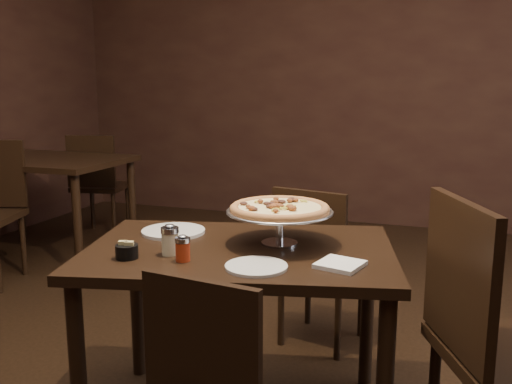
% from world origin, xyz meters
% --- Properties ---
extents(room, '(6.04, 7.04, 2.84)m').
position_xyz_m(room, '(0.06, 0.03, 1.40)').
color(room, black).
rests_on(room, ground).
extents(dining_table, '(1.32, 1.03, 0.73)m').
position_xyz_m(dining_table, '(0.04, 0.01, 0.63)').
color(dining_table, black).
rests_on(dining_table, ground).
extents(background_table, '(1.25, 0.83, 0.78)m').
position_xyz_m(background_table, '(-2.20, 1.59, 0.68)').
color(background_table, black).
rests_on(background_table, ground).
extents(pizza_stand, '(0.42, 0.42, 0.17)m').
position_xyz_m(pizza_stand, '(0.17, 0.11, 0.87)').
color(pizza_stand, '#B4B3BB').
rests_on(pizza_stand, dining_table).
extents(parmesan_shaker, '(0.07, 0.07, 0.12)m').
position_xyz_m(parmesan_shaker, '(-0.17, -0.16, 0.78)').
color(parmesan_shaker, beige).
rests_on(parmesan_shaker, dining_table).
extents(pepper_flake_shaker, '(0.05, 0.05, 0.10)m').
position_xyz_m(pepper_flake_shaker, '(-0.09, -0.21, 0.77)').
color(pepper_flake_shaker, '#9C290E').
rests_on(pepper_flake_shaker, dining_table).
extents(packet_caddy, '(0.08, 0.08, 0.06)m').
position_xyz_m(packet_caddy, '(-0.30, -0.25, 0.76)').
color(packet_caddy, black).
rests_on(packet_caddy, dining_table).
extents(napkin_stack, '(0.17, 0.17, 0.02)m').
position_xyz_m(napkin_stack, '(0.45, -0.09, 0.74)').
color(napkin_stack, white).
rests_on(napkin_stack, dining_table).
extents(plate_left, '(0.27, 0.27, 0.01)m').
position_xyz_m(plate_left, '(-0.30, 0.12, 0.74)').
color(plate_left, silver).
rests_on(plate_left, dining_table).
extents(plate_near, '(0.21, 0.21, 0.01)m').
position_xyz_m(plate_near, '(0.18, -0.20, 0.73)').
color(plate_near, silver).
rests_on(plate_near, dining_table).
extents(serving_spatula, '(0.13, 0.13, 0.02)m').
position_xyz_m(serving_spatula, '(0.20, 0.00, 0.87)').
color(serving_spatula, '#B4B3BB').
rests_on(serving_spatula, pizza_stand).
extents(chair_far, '(0.46, 0.46, 0.84)m').
position_xyz_m(chair_far, '(0.17, 0.77, 0.46)').
color(chair_far, black).
rests_on(chair_far, ground).
extents(chair_side, '(0.61, 0.61, 0.99)m').
position_xyz_m(chair_side, '(0.95, -0.07, 0.54)').
color(chair_side, black).
rests_on(chair_side, ground).
extents(bg_chair_far, '(0.50, 0.50, 0.91)m').
position_xyz_m(bg_chair_far, '(-2.15, 2.22, 0.50)').
color(bg_chair_far, black).
rests_on(bg_chair_far, ground).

